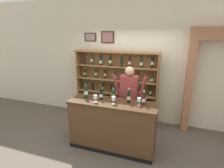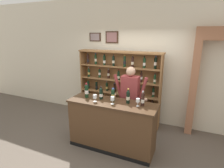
% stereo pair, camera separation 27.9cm
% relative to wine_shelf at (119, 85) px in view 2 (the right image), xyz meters
% --- Properties ---
extents(ground_plane, '(14.00, 14.00, 0.02)m').
position_rel_wine_shelf_xyz_m(ground_plane, '(0.34, -1.25, -1.03)').
color(ground_plane, brown).
extents(back_wall, '(12.00, 0.19, 3.33)m').
position_rel_wine_shelf_xyz_m(back_wall, '(0.34, 0.36, 0.64)').
color(back_wall, beige).
rests_on(back_wall, ground).
extents(wine_shelf, '(2.27, 0.31, 1.95)m').
position_rel_wine_shelf_xyz_m(wine_shelf, '(0.00, 0.00, 0.00)').
color(wine_shelf, olive).
rests_on(wine_shelf, ground).
extents(tasting_counter, '(1.83, 0.60, 1.05)m').
position_rel_wine_shelf_xyz_m(tasting_counter, '(0.34, -1.25, -0.50)').
color(tasting_counter, '#4C331E').
rests_on(tasting_counter, ground).
extents(shopkeeper, '(0.81, 0.22, 1.69)m').
position_rel_wine_shelf_xyz_m(shopkeeper, '(0.54, -0.70, 0.02)').
color(shopkeeper, '#2D3347').
rests_on(shopkeeper, ground).
extents(tasting_bottle_chianti, '(0.08, 0.08, 0.32)m').
position_rel_wine_shelf_xyz_m(tasting_bottle_chianti, '(-0.27, -1.22, 0.18)').
color(tasting_bottle_chianti, black).
rests_on(tasting_bottle_chianti, tasting_counter).
extents(tasting_bottle_rosso, '(0.07, 0.07, 0.28)m').
position_rel_wine_shelf_xyz_m(tasting_bottle_rosso, '(0.06, -1.18, 0.15)').
color(tasting_bottle_rosso, black).
rests_on(tasting_bottle_rosso, tasting_counter).
extents(tasting_bottle_grappa, '(0.08, 0.08, 0.27)m').
position_rel_wine_shelf_xyz_m(tasting_bottle_grappa, '(0.33, -1.17, 0.16)').
color(tasting_bottle_grappa, black).
rests_on(tasting_bottle_grappa, tasting_counter).
extents(tasting_bottle_bianco, '(0.07, 0.07, 0.30)m').
position_rel_wine_shelf_xyz_m(tasting_bottle_bianco, '(0.65, -1.17, 0.16)').
color(tasting_bottle_bianco, black).
rests_on(tasting_bottle_bianco, tasting_counter).
extents(tasting_bottle_vin_santo, '(0.07, 0.07, 0.29)m').
position_rel_wine_shelf_xyz_m(tasting_bottle_vin_santo, '(0.95, -1.18, 0.16)').
color(tasting_bottle_vin_santo, black).
rests_on(tasting_bottle_vin_santo, tasting_counter).
extents(wine_glass_right, '(0.07, 0.07, 0.15)m').
position_rel_wine_shelf_xyz_m(wine_glass_right, '(0.39, -1.35, 0.13)').
color(wine_glass_right, silver).
rests_on(wine_glass_right, tasting_counter).
extents(wine_glass_center, '(0.07, 0.07, 0.15)m').
position_rel_wine_shelf_xyz_m(wine_glass_center, '(0.88, -1.25, 0.13)').
color(wine_glass_center, silver).
rests_on(wine_glass_center, tasting_counter).
extents(wine_glass_left, '(0.08, 0.08, 0.15)m').
position_rel_wine_shelf_xyz_m(wine_glass_left, '(0.01, -1.37, 0.12)').
color(wine_glass_left, silver).
rests_on(wine_glass_left, tasting_counter).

